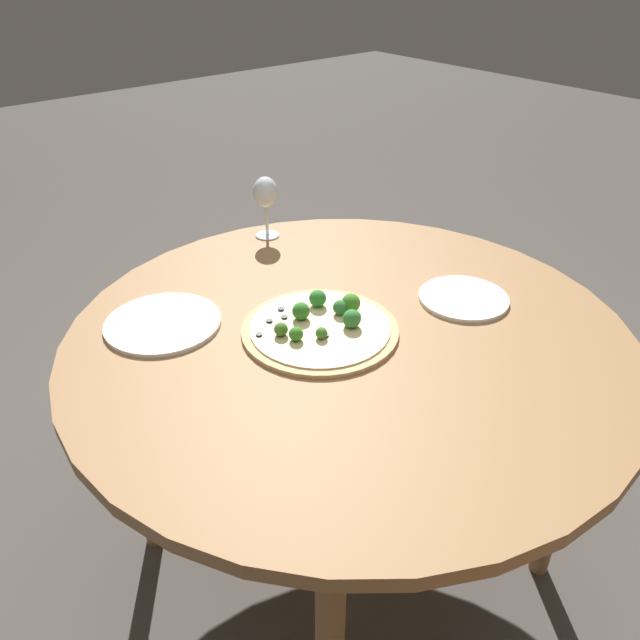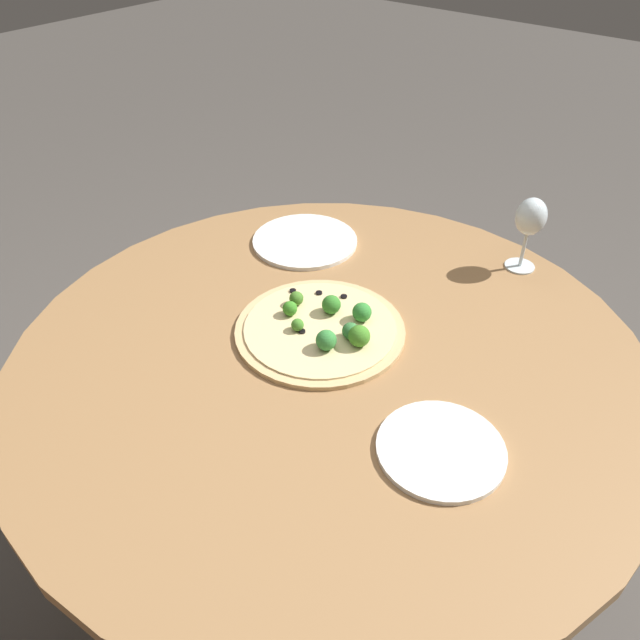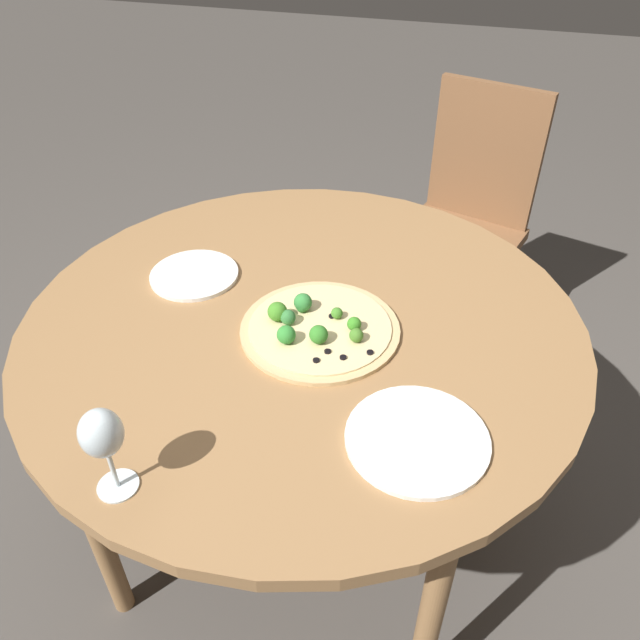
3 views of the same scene
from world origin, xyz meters
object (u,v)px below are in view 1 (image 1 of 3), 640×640
object	(u,v)px
pizza	(321,326)
plate_far	(163,323)
wine_glass	(266,194)
plate_near	(464,298)

from	to	relation	value
pizza	plate_far	bearing A→B (deg)	-133.56
pizza	wine_glass	distance (m)	0.53
wine_glass	plate_far	bearing A→B (deg)	-62.83
wine_glass	plate_far	distance (m)	0.52
wine_glass	plate_far	xyz separation A→B (m)	(0.23, -0.45, -0.12)
wine_glass	plate_near	xyz separation A→B (m)	(0.59, 0.14, -0.12)
pizza	plate_near	size ratio (longest dim) A/B	1.62
pizza	plate_far	xyz separation A→B (m)	(-0.24, -0.25, -0.01)
pizza	wine_glass	bearing A→B (deg)	157.20
wine_glass	plate_near	world-z (taller)	wine_glass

